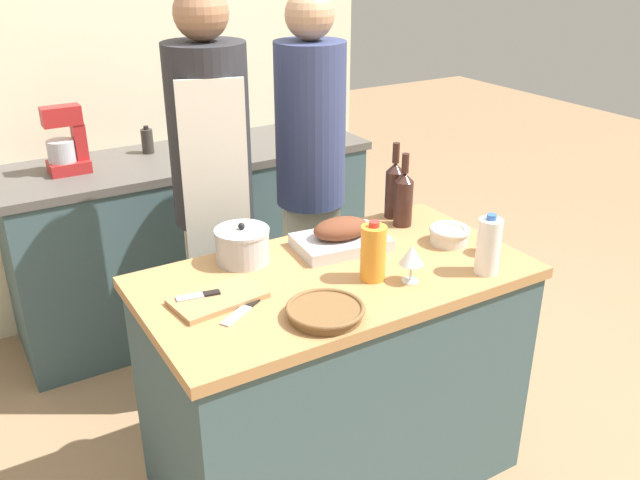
# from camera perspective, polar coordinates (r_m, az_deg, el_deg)

# --- Properties ---
(ground_plane) EXTENTS (12.00, 12.00, 0.00)m
(ground_plane) POSITION_cam_1_polar(r_m,az_deg,el_deg) (2.84, 1.19, -18.87)
(ground_plane) COLOR #9E7A56
(kitchen_island) EXTENTS (1.34, 0.72, 0.89)m
(kitchen_island) POSITION_cam_1_polar(r_m,az_deg,el_deg) (2.56, 1.28, -11.59)
(kitchen_island) COLOR #3D565B
(kitchen_island) RESTS_ON ground_plane
(back_counter) EXTENTS (1.87, 0.60, 0.93)m
(back_counter) POSITION_cam_1_polar(r_m,az_deg,el_deg) (3.67, -10.65, 0.14)
(back_counter) COLOR #3D565B
(back_counter) RESTS_ON ground_plane
(back_wall) EXTENTS (2.37, 0.10, 2.55)m
(back_wall) POSITION_cam_1_polar(r_m,az_deg,el_deg) (3.75, -13.62, 13.40)
(back_wall) COLOR beige
(back_wall) RESTS_ON ground_plane
(roasting_pan) EXTENTS (0.35, 0.26, 0.12)m
(roasting_pan) POSITION_cam_1_polar(r_m,az_deg,el_deg) (2.49, 1.78, 0.28)
(roasting_pan) COLOR #BCBCC1
(roasting_pan) RESTS_ON kitchen_island
(wicker_basket) EXTENTS (0.24, 0.24, 0.04)m
(wicker_basket) POSITION_cam_1_polar(r_m,az_deg,el_deg) (2.05, 0.45, -6.01)
(wicker_basket) COLOR brown
(wicker_basket) RESTS_ON kitchen_island
(cutting_board) EXTENTS (0.31, 0.20, 0.02)m
(cutting_board) POSITION_cam_1_polar(r_m,az_deg,el_deg) (2.17, -8.59, -4.89)
(cutting_board) COLOR #AD7F51
(cutting_board) RESTS_ON kitchen_island
(stock_pot) EXTENTS (0.19, 0.19, 0.15)m
(stock_pot) POSITION_cam_1_polar(r_m,az_deg,el_deg) (2.39, -6.55, -0.43)
(stock_pot) COLOR #B7B7BC
(stock_pot) RESTS_ON kitchen_island
(mixing_bowl) EXTENTS (0.15, 0.15, 0.07)m
(mixing_bowl) POSITION_cam_1_polar(r_m,az_deg,el_deg) (2.57, 10.84, 0.48)
(mixing_bowl) COLOR beige
(mixing_bowl) RESTS_ON kitchen_island
(juice_jug) EXTENTS (0.09, 0.09, 0.21)m
(juice_jug) POSITION_cam_1_polar(r_m,az_deg,el_deg) (2.25, 4.51, -1.06)
(juice_jug) COLOR orange
(juice_jug) RESTS_ON kitchen_island
(milk_jug) EXTENTS (0.08, 0.08, 0.21)m
(milk_jug) POSITION_cam_1_polar(r_m,az_deg,el_deg) (2.35, 14.00, -0.48)
(milk_jug) COLOR white
(milk_jug) RESTS_ON kitchen_island
(wine_bottle_green) EXTENTS (0.07, 0.07, 0.30)m
(wine_bottle_green) POSITION_cam_1_polar(r_m,az_deg,el_deg) (2.68, 7.05, 3.57)
(wine_bottle_green) COLOR #381E19
(wine_bottle_green) RESTS_ON kitchen_island
(wine_bottle_dark) EXTENTS (0.07, 0.07, 0.31)m
(wine_bottle_dark) POSITION_cam_1_polar(r_m,az_deg,el_deg) (2.76, 6.29, 4.35)
(wine_bottle_dark) COLOR #381E19
(wine_bottle_dark) RESTS_ON kitchen_island
(wine_glass_left) EXTENTS (0.08, 0.08, 0.13)m
(wine_glass_left) POSITION_cam_1_polar(r_m,az_deg,el_deg) (2.24, 7.73, -1.32)
(wine_glass_left) COLOR silver
(wine_glass_left) RESTS_ON kitchen_island
(wine_glass_right) EXTENTS (0.08, 0.08, 0.13)m
(wine_glass_right) POSITION_cam_1_polar(r_m,az_deg,el_deg) (2.50, 14.07, 0.80)
(wine_glass_right) COLOR silver
(wine_glass_right) RESTS_ON kitchen_island
(knife_chef) EXTENTS (0.19, 0.13, 0.01)m
(knife_chef) POSITION_cam_1_polar(r_m,az_deg,el_deg) (2.11, -6.36, -5.78)
(knife_chef) COLOR #B7B7BC
(knife_chef) RESTS_ON kitchen_island
(knife_paring) EXTENTS (0.14, 0.05, 0.01)m
(knife_paring) POSITION_cam_1_polar(r_m,az_deg,el_deg) (2.17, -10.09, -4.61)
(knife_paring) COLOR #B7B7BC
(knife_paring) RESTS_ON cutting_board
(stand_mixer) EXTENTS (0.18, 0.14, 0.31)m
(stand_mixer) POSITION_cam_1_polar(r_m,az_deg,el_deg) (3.35, -20.59, 7.48)
(stand_mixer) COLOR #B22323
(stand_mixer) RESTS_ON back_counter
(condiment_bottle_tall) EXTENTS (0.06, 0.06, 0.14)m
(condiment_bottle_tall) POSITION_cam_1_polar(r_m,az_deg,el_deg) (3.56, -14.34, 8.09)
(condiment_bottle_tall) COLOR #332D28
(condiment_bottle_tall) RESTS_ON back_counter
(condiment_bottle_short) EXTENTS (0.05, 0.05, 0.18)m
(condiment_bottle_short) POSITION_cam_1_polar(r_m,az_deg,el_deg) (3.66, -9.77, 9.25)
(condiment_bottle_short) COLOR #B28E2D
(condiment_bottle_short) RESTS_ON back_counter
(person_cook_aproned) EXTENTS (0.33, 0.35, 1.79)m
(person_cook_aproned) POSITION_cam_1_polar(r_m,az_deg,el_deg) (2.80, -8.99, 4.35)
(person_cook_aproned) COLOR beige
(person_cook_aproned) RESTS_ON ground_plane
(person_cook_guest) EXTENTS (0.31, 0.31, 1.75)m
(person_cook_guest) POSITION_cam_1_polar(r_m,az_deg,el_deg) (3.01, -0.80, 5.76)
(person_cook_guest) COLOR beige
(person_cook_guest) RESTS_ON ground_plane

